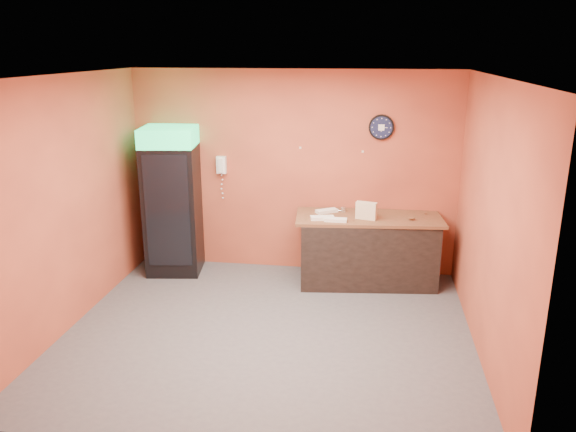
# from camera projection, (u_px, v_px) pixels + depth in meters

# --- Properties ---
(floor) EXTENTS (4.50, 4.50, 0.00)m
(floor) POSITION_uv_depth(u_px,v_px,m) (268.00, 332.00, 6.30)
(floor) COLOR #47474C
(floor) RESTS_ON ground
(back_wall) EXTENTS (4.50, 0.02, 2.80)m
(back_wall) POSITION_uv_depth(u_px,v_px,m) (293.00, 172.00, 7.79)
(back_wall) COLOR #C35637
(back_wall) RESTS_ON floor
(left_wall) EXTENTS (0.02, 4.00, 2.80)m
(left_wall) POSITION_uv_depth(u_px,v_px,m) (67.00, 204.00, 6.21)
(left_wall) COLOR #C35637
(left_wall) RESTS_ON floor
(right_wall) EXTENTS (0.02, 4.00, 2.80)m
(right_wall) POSITION_uv_depth(u_px,v_px,m) (489.00, 222.00, 5.58)
(right_wall) COLOR #C35637
(right_wall) RESTS_ON floor
(ceiling) EXTENTS (4.50, 4.00, 0.02)m
(ceiling) POSITION_uv_depth(u_px,v_px,m) (265.00, 76.00, 5.49)
(ceiling) COLOR white
(ceiling) RESTS_ON back_wall
(beverage_cooler) EXTENTS (0.81, 0.81, 2.05)m
(beverage_cooler) POSITION_uv_depth(u_px,v_px,m) (171.00, 203.00, 7.76)
(beverage_cooler) COLOR black
(beverage_cooler) RESTS_ON floor
(prep_counter) EXTENTS (1.86, 0.98, 0.89)m
(prep_counter) POSITION_uv_depth(u_px,v_px,m) (367.00, 251.00, 7.54)
(prep_counter) COLOR black
(prep_counter) RESTS_ON floor
(wall_clock) EXTENTS (0.33, 0.06, 0.33)m
(wall_clock) POSITION_uv_depth(u_px,v_px,m) (381.00, 127.00, 7.40)
(wall_clock) COLOR black
(wall_clock) RESTS_ON back_wall
(wall_phone) EXTENTS (0.13, 0.11, 0.24)m
(wall_phone) POSITION_uv_depth(u_px,v_px,m) (221.00, 165.00, 7.85)
(wall_phone) COLOR white
(wall_phone) RESTS_ON back_wall
(butcher_paper) EXTENTS (1.98, 0.97, 0.04)m
(butcher_paper) POSITION_uv_depth(u_px,v_px,m) (369.00, 218.00, 7.40)
(butcher_paper) COLOR brown
(butcher_paper) RESTS_ON prep_counter
(sub_roll_stack) EXTENTS (0.28, 0.16, 0.23)m
(sub_roll_stack) POSITION_uv_depth(u_px,v_px,m) (366.00, 211.00, 7.25)
(sub_roll_stack) COLOR beige
(sub_roll_stack) RESTS_ON butcher_paper
(wrapped_sandwich_left) EXTENTS (0.32, 0.18, 0.04)m
(wrapped_sandwich_left) POSITION_uv_depth(u_px,v_px,m) (322.00, 218.00, 7.25)
(wrapped_sandwich_left) COLOR white
(wrapped_sandwich_left) RESTS_ON butcher_paper
(wrapped_sandwich_mid) EXTENTS (0.29, 0.12, 0.04)m
(wrapped_sandwich_mid) POSITION_uv_depth(u_px,v_px,m) (336.00, 220.00, 7.18)
(wrapped_sandwich_mid) COLOR white
(wrapped_sandwich_mid) RESTS_ON butcher_paper
(wrapped_sandwich_right) EXTENTS (0.31, 0.26, 0.04)m
(wrapped_sandwich_right) POSITION_uv_depth(u_px,v_px,m) (327.00, 211.00, 7.56)
(wrapped_sandwich_right) COLOR white
(wrapped_sandwich_right) RESTS_ON butcher_paper
(kitchen_tool) EXTENTS (0.07, 0.07, 0.07)m
(kitchen_tool) POSITION_uv_depth(u_px,v_px,m) (344.00, 209.00, 7.60)
(kitchen_tool) COLOR silver
(kitchen_tool) RESTS_ON butcher_paper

